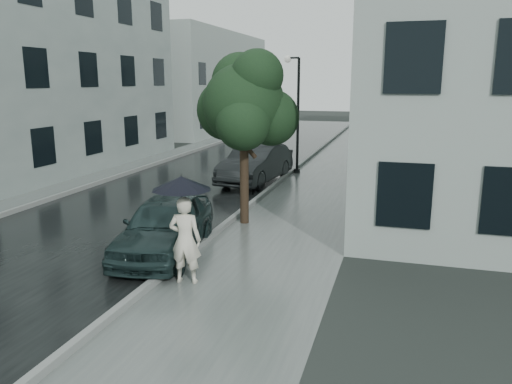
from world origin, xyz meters
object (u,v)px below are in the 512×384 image
(street_tree, at_px, (245,104))
(car_near, at_px, (165,225))
(car_far, at_px, (256,163))
(pedestrian, at_px, (185,240))
(lamp_post, at_px, (295,107))

(street_tree, height_order, car_near, street_tree)
(car_far, bearing_deg, pedestrian, -75.40)
(car_near, bearing_deg, lamp_post, 78.32)
(pedestrian, xyz_separation_m, car_near, (-1.21, 1.50, -0.21))
(pedestrian, height_order, street_tree, street_tree)
(lamp_post, relative_size, car_far, 1.10)
(street_tree, distance_m, car_near, 4.36)
(pedestrian, xyz_separation_m, street_tree, (-0.19, 4.70, 2.57))
(lamp_post, xyz_separation_m, car_near, (-0.71, -11.59, -2.26))
(street_tree, height_order, car_far, street_tree)
(pedestrian, height_order, car_far, pedestrian)
(street_tree, distance_m, car_far, 6.57)
(lamp_post, bearing_deg, street_tree, -73.87)
(street_tree, relative_size, lamp_post, 0.96)
(pedestrian, distance_m, car_near, 1.94)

